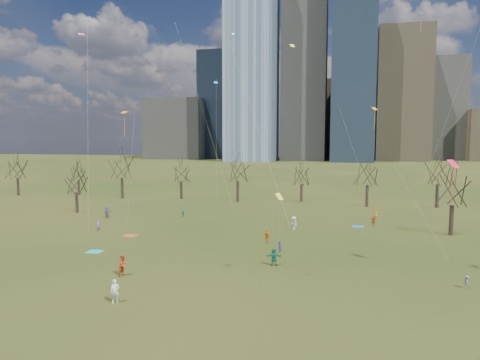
% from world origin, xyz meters
% --- Properties ---
extents(ground, '(500.00, 500.00, 0.00)m').
position_xyz_m(ground, '(0.00, 0.00, 0.00)').
color(ground, black).
rests_on(ground, ground).
extents(downtown_skyline, '(212.50, 78.00, 118.00)m').
position_xyz_m(downtown_skyline, '(-2.43, 210.64, 39.01)').
color(downtown_skyline, slate).
rests_on(downtown_skyline, ground).
extents(bare_tree_row, '(113.04, 29.80, 9.50)m').
position_xyz_m(bare_tree_row, '(-0.09, 37.22, 6.12)').
color(bare_tree_row, black).
rests_on(bare_tree_row, ground).
extents(blanket_teal, '(1.60, 1.50, 0.03)m').
position_xyz_m(blanket_teal, '(-13.44, 0.54, 0.01)').
color(blanket_teal, teal).
rests_on(blanket_teal, ground).
extents(blanket_navy, '(1.60, 1.50, 0.03)m').
position_xyz_m(blanket_navy, '(14.78, 20.75, 0.01)').
color(blanket_navy, '#265AB1').
rests_on(blanket_navy, ground).
extents(blanket_crimson, '(1.60, 1.50, 0.03)m').
position_xyz_m(blanket_crimson, '(-13.34, 8.47, 0.01)').
color(blanket_crimson, '#B34623').
rests_on(blanket_crimson, ground).
extents(person_1, '(0.77, 0.67, 1.76)m').
position_xyz_m(person_1, '(-3.92, -12.01, 0.88)').
color(person_1, silver).
rests_on(person_1, ground).
extents(person_2, '(0.92, 1.07, 1.91)m').
position_xyz_m(person_2, '(-6.45, -6.08, 0.96)').
color(person_2, '#C6441C').
rests_on(person_2, ground).
extents(person_3, '(0.52, 0.76, 1.09)m').
position_xyz_m(person_3, '(22.39, -2.73, 0.54)').
color(person_3, '#5D5D61').
rests_on(person_3, ground).
extents(person_4, '(0.91, 0.99, 1.62)m').
position_xyz_m(person_4, '(4.08, 8.59, 0.81)').
color(person_4, orange).
rests_on(person_4, ground).
extents(person_5, '(1.68, 0.82, 1.73)m').
position_xyz_m(person_5, '(6.16, -0.10, 0.87)').
color(person_5, '#197452').
rests_on(person_5, ground).
extents(person_7, '(0.56, 0.62, 1.43)m').
position_xyz_m(person_7, '(-18.75, 9.97, 0.71)').
color(person_7, '#9152A4').
rests_on(person_7, ground).
extents(person_8, '(0.56, 0.65, 1.13)m').
position_xyz_m(person_8, '(5.97, 4.96, 0.57)').
color(person_8, '#2E27AD').
rests_on(person_8, ground).
extents(person_9, '(1.29, 1.25, 1.77)m').
position_xyz_m(person_9, '(6.29, 16.83, 0.88)').
color(person_9, silver).
rests_on(person_9, ground).
extents(person_10, '(0.86, 0.36, 1.47)m').
position_xyz_m(person_10, '(16.86, 21.45, 0.73)').
color(person_10, '#BE3A1B').
rests_on(person_10, ground).
extents(person_11, '(1.16, 1.82, 1.88)m').
position_xyz_m(person_11, '(-22.46, 18.56, 0.94)').
color(person_11, slate).
rests_on(person_11, ground).
extents(person_12, '(0.70, 0.79, 1.37)m').
position_xyz_m(person_12, '(17.89, 28.93, 0.68)').
color(person_12, orange).
rests_on(person_12, ground).
extents(person_13, '(0.49, 0.65, 1.60)m').
position_xyz_m(person_13, '(-11.53, 22.35, 0.80)').
color(person_13, '#16665A').
rests_on(person_13, ground).
extents(kites_airborne, '(65.87, 44.93, 28.89)m').
position_xyz_m(kites_airborne, '(2.48, 14.44, 13.31)').
color(kites_airborne, '#F8A414').
rests_on(kites_airborne, ground).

